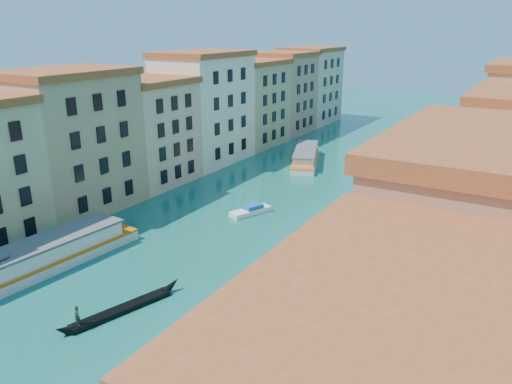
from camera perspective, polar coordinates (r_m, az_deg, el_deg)
left_bank_palazzos at (r=92.77m, az=-8.25°, el=8.51°), size 12.80×128.40×21.00m
quay at (r=76.31m, az=21.78°, el=-2.03°), size 4.00×140.00×1.00m
restaurant_awnings at (r=38.26m, az=11.20°, el=-18.10°), size 3.20×44.55×3.12m
mooring_poles_right at (r=44.55m, az=9.84°, el=-14.83°), size 1.44×54.24×3.20m
vaporetto_near at (r=60.26m, az=-22.68°, el=-6.61°), size 6.59×22.07×3.24m
vaporetto_far at (r=97.95m, az=5.68°, el=4.08°), size 10.88×19.07×2.80m
gondola_fore at (r=49.60m, az=-15.12°, el=-12.65°), size 4.68×12.95×2.64m
gondola_far at (r=79.58m, az=15.35°, el=-0.66°), size 6.47×9.10×1.48m
motorboat_mid at (r=71.13m, az=-0.55°, el=-2.11°), size 4.15×6.54×1.30m
motorboat_far at (r=90.29m, az=14.05°, el=1.89°), size 4.74×7.31×1.45m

